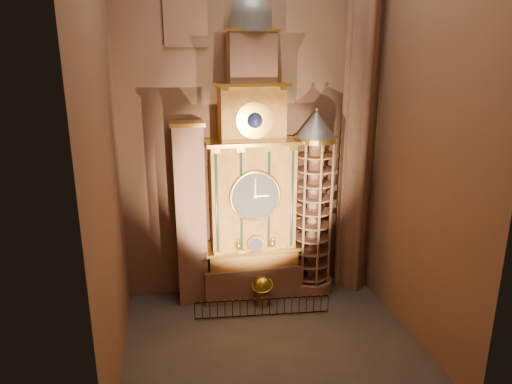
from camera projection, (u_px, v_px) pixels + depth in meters
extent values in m
plane|color=#383330|center=(271.00, 342.00, 22.25)|extent=(14.00, 14.00, 0.00)
plane|color=#846047|center=(248.00, 103.00, 24.81)|extent=(22.00, 0.00, 22.00)
plane|color=#846047|center=(100.00, 120.00, 17.85)|extent=(0.00, 22.00, 22.00)
plane|color=#846047|center=(425.00, 112.00, 20.47)|extent=(0.00, 22.00, 22.00)
cube|color=#8C634C|center=(252.00, 278.00, 26.68)|extent=(5.60, 2.20, 2.00)
cube|color=brown|center=(252.00, 254.00, 26.26)|extent=(5.00, 2.00, 1.00)
cube|color=gold|center=(252.00, 246.00, 26.05)|extent=(5.40, 2.30, 0.18)
cube|color=brown|center=(252.00, 196.00, 25.27)|extent=(4.60, 2.00, 6.00)
cylinder|color=black|center=(217.00, 203.00, 24.08)|extent=(0.32, 0.32, 5.60)
cylinder|color=black|center=(241.00, 201.00, 24.32)|extent=(0.32, 0.32, 5.60)
cylinder|color=black|center=(268.00, 200.00, 24.60)|extent=(0.32, 0.32, 5.60)
cylinder|color=black|center=(291.00, 198.00, 24.85)|extent=(0.32, 0.32, 5.60)
cube|color=gold|center=(252.00, 142.00, 24.37)|extent=(5.00, 2.25, 0.18)
cylinder|color=#2D3033|center=(255.00, 196.00, 24.24)|extent=(2.60, 0.12, 2.60)
torus|color=gold|center=(255.00, 196.00, 24.19)|extent=(2.80, 0.16, 2.80)
cylinder|color=gold|center=(256.00, 244.00, 24.85)|extent=(0.90, 0.10, 0.90)
sphere|color=gold|center=(238.00, 246.00, 24.74)|extent=(0.36, 0.36, 0.36)
sphere|color=gold|center=(272.00, 243.00, 25.09)|extent=(0.36, 0.36, 0.36)
cube|color=brown|center=(251.00, 114.00, 24.01)|extent=(3.40, 1.80, 3.00)
sphere|color=#0D1441|center=(255.00, 120.00, 23.21)|extent=(0.80, 0.80, 0.80)
cube|color=gold|center=(251.00, 84.00, 23.53)|extent=(3.80, 2.00, 0.15)
cube|color=#8C634C|center=(251.00, 59.00, 23.22)|extent=(2.40, 1.60, 2.60)
sphere|color=slate|center=(251.00, 15.00, 22.63)|extent=(2.10, 2.10, 2.10)
cube|color=#8C634C|center=(191.00, 217.00, 24.92)|extent=(1.60, 1.40, 10.00)
cube|color=gold|center=(193.00, 254.00, 25.08)|extent=(1.35, 0.10, 2.10)
cube|color=#531F16|center=(193.00, 254.00, 25.03)|extent=(1.05, 0.04, 1.75)
cube|color=gold|center=(191.00, 209.00, 24.35)|extent=(1.35, 0.10, 2.10)
cube|color=#531F16|center=(191.00, 209.00, 24.30)|extent=(1.05, 0.04, 1.75)
cube|color=gold|center=(189.00, 161.00, 23.62)|extent=(1.35, 0.10, 2.10)
cube|color=#531F16|center=(189.00, 162.00, 23.56)|extent=(1.05, 0.04, 1.75)
cube|color=gold|center=(187.00, 124.00, 23.48)|extent=(1.80, 1.60, 0.20)
cylinder|color=#8C634C|center=(310.00, 284.00, 27.22)|extent=(2.50, 2.50, 0.80)
cylinder|color=#8C634C|center=(313.00, 212.00, 25.95)|extent=(0.70, 0.70, 8.20)
cylinder|color=gold|center=(316.00, 139.00, 24.77)|extent=(2.40, 2.40, 0.25)
cone|color=slate|center=(316.00, 125.00, 24.55)|extent=(2.30, 2.30, 1.50)
sphere|color=gold|center=(317.00, 110.00, 24.33)|extent=(0.20, 0.20, 0.20)
cylinder|color=#8C634C|center=(360.00, 103.00, 25.01)|extent=(1.60, 1.60, 22.00)
cylinder|color=#8C634C|center=(374.00, 102.00, 25.16)|extent=(0.44, 0.44, 22.00)
cylinder|color=#8C634C|center=(347.00, 103.00, 24.86)|extent=(0.44, 0.44, 22.00)
cylinder|color=#8C634C|center=(355.00, 101.00, 25.76)|extent=(0.44, 0.44, 22.00)
cylinder|color=#8C634C|center=(367.00, 104.00, 24.26)|extent=(0.44, 0.44, 22.00)
cylinder|color=#8C634C|center=(262.00, 299.00, 25.60)|extent=(0.63, 0.63, 0.74)
sphere|color=gold|center=(262.00, 285.00, 25.36)|extent=(0.95, 0.95, 0.95)
torus|color=gold|center=(262.00, 285.00, 25.36)|extent=(1.50, 1.47, 0.51)
cube|color=black|center=(262.00, 299.00, 24.22)|extent=(7.17, 0.67, 0.04)
cube|color=black|center=(262.00, 315.00, 24.48)|extent=(7.17, 0.67, 0.04)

